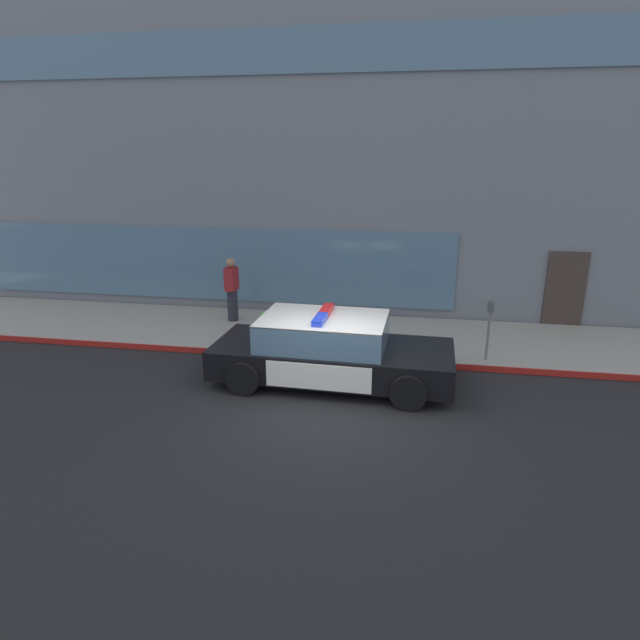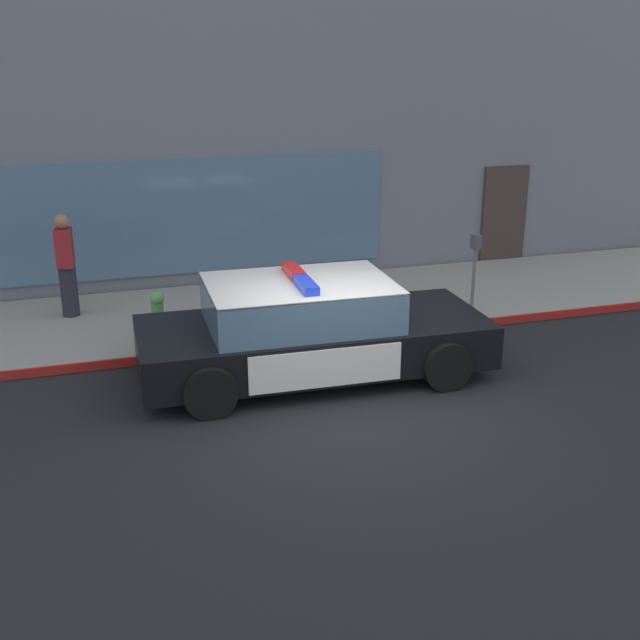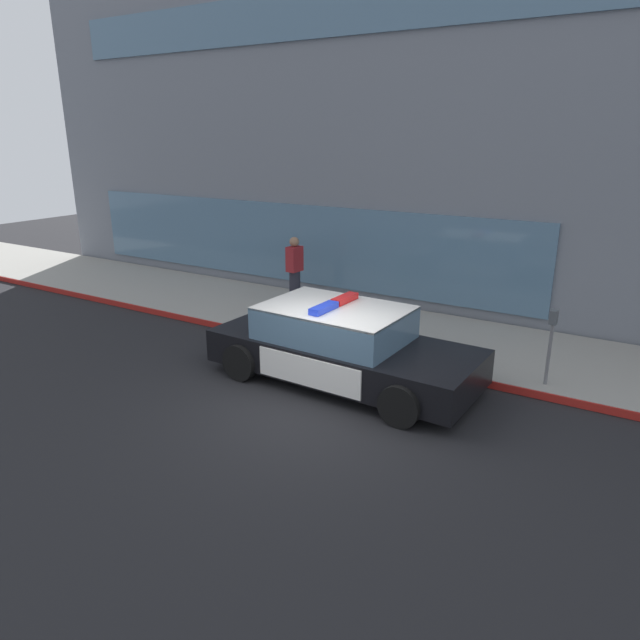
{
  "view_description": "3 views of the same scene",
  "coord_description": "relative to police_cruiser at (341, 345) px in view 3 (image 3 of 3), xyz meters",
  "views": [
    {
      "loc": [
        1.39,
        -9.11,
        4.55
      ],
      "look_at": [
        -0.49,
        1.69,
        1.14
      ],
      "focal_mm": 30.41,
      "sensor_mm": 36.0,
      "label": 1
    },
    {
      "loc": [
        -3.11,
        -8.72,
        4.4
      ],
      "look_at": [
        0.25,
        2.03,
        0.47
      ],
      "focal_mm": 44.17,
      "sensor_mm": 36.0,
      "label": 2
    },
    {
      "loc": [
        4.5,
        -7.27,
        4.28
      ],
      "look_at": [
        -0.84,
        1.47,
        0.95
      ],
      "focal_mm": 32.18,
      "sensor_mm": 36.0,
      "label": 3
    }
  ],
  "objects": [
    {
      "name": "curb_red_paint",
      "position": [
        0.18,
        1.06,
        -0.61
      ],
      "size": [
        28.8,
        0.04,
        0.14
      ],
      "primitive_type": "cube",
      "color": "maroon",
      "rests_on": "ground"
    },
    {
      "name": "ground",
      "position": [
        0.18,
        -1.11,
        -0.68
      ],
      "size": [
        48.0,
        48.0,
        0.0
      ],
      "primitive_type": "plane",
      "color": "black"
    },
    {
      "name": "storefront_building",
      "position": [
        -1.48,
        8.83,
        4.17
      ],
      "size": [
        23.39,
        8.82,
        9.71
      ],
      "color": "slate",
      "rests_on": "ground"
    },
    {
      "name": "parking_meter",
      "position": [
        3.28,
        1.42,
        0.4
      ],
      "size": [
        0.12,
        0.18,
        1.34
      ],
      "color": "slate",
      "rests_on": "sidewalk"
    },
    {
      "name": "sidewalk",
      "position": [
        0.18,
        2.75,
        -0.61
      ],
      "size": [
        48.0,
        3.34,
        0.15
      ],
      "primitive_type": "cube",
      "color": "gray",
      "rests_on": "ground"
    },
    {
      "name": "pedestrian_on_sidewalk",
      "position": [
        -3.18,
        3.28,
        0.33
      ],
      "size": [
        0.3,
        0.42,
        1.71
      ],
      "rotation": [
        0.0,
        0.0,
        6.19
      ],
      "color": "#23232D",
      "rests_on": "sidewalk"
    },
    {
      "name": "fire_hydrant",
      "position": [
        -1.89,
        1.8,
        -0.18
      ],
      "size": [
        0.34,
        0.39,
        0.73
      ],
      "color": "#4C994C",
      "rests_on": "sidewalk"
    },
    {
      "name": "police_cruiser",
      "position": [
        0.0,
        0.0,
        0.0
      ],
      "size": [
        4.89,
        2.28,
        1.49
      ],
      "rotation": [
        0.0,
        0.0,
        -0.03
      ],
      "color": "black",
      "rests_on": "ground"
    }
  ]
}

